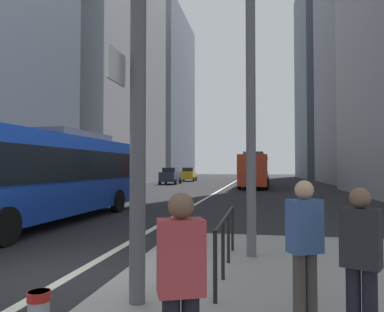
{
  "coord_description": "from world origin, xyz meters",
  "views": [
    {
      "loc": [
        3.4,
        -6.26,
        1.99
      ],
      "look_at": [
        -2.47,
        25.66,
        2.98
      ],
      "focal_mm": 34.58,
      "sensor_mm": 36.0,
      "label": 1
    }
  ],
  "objects_px": {
    "car_oncoming_far": "(189,174)",
    "traffic_signal_gantry": "(17,25)",
    "city_bus_red_receding": "(255,169)",
    "pedestrian_waiting": "(361,257)",
    "car_receding_far": "(256,175)",
    "pedestrian_far": "(181,282)",
    "city_bus_red_distant": "(252,168)",
    "car_oncoming_mid": "(170,176)",
    "street_lamp_post": "(250,11)",
    "city_bus_blue_oncoming": "(46,172)",
    "pedestrian_walking": "(305,243)",
    "car_receding_near": "(251,175)"
  },
  "relations": [
    {
      "from": "city_bus_red_distant",
      "to": "car_oncoming_mid",
      "type": "relative_size",
      "value": 2.43
    },
    {
      "from": "car_oncoming_mid",
      "to": "car_receding_far",
      "type": "height_order",
      "value": "same"
    },
    {
      "from": "pedestrian_waiting",
      "to": "city_bus_red_receding",
      "type": "bearing_deg",
      "value": 92.68
    },
    {
      "from": "city_bus_red_distant",
      "to": "car_receding_far",
      "type": "relative_size",
      "value": 2.63
    },
    {
      "from": "city_bus_red_receding",
      "to": "traffic_signal_gantry",
      "type": "xyz_separation_m",
      "value": [
        -3.01,
        -32.33,
        2.25
      ]
    },
    {
      "from": "traffic_signal_gantry",
      "to": "pedestrian_walking",
      "type": "height_order",
      "value": "traffic_signal_gantry"
    },
    {
      "from": "car_receding_far",
      "to": "pedestrian_waiting",
      "type": "bearing_deg",
      "value": -88.12
    },
    {
      "from": "pedestrian_walking",
      "to": "pedestrian_far",
      "type": "distance_m",
      "value": 1.98
    },
    {
      "from": "car_oncoming_far",
      "to": "pedestrian_waiting",
      "type": "distance_m",
      "value": 48.86
    },
    {
      "from": "city_bus_blue_oncoming",
      "to": "car_receding_far",
      "type": "bearing_deg",
      "value": 79.28
    },
    {
      "from": "traffic_signal_gantry",
      "to": "pedestrian_walking",
      "type": "bearing_deg",
      "value": -3.37
    },
    {
      "from": "traffic_signal_gantry",
      "to": "pedestrian_walking",
      "type": "xyz_separation_m",
      "value": [
        4.04,
        -0.24,
        -3.0
      ]
    },
    {
      "from": "city_bus_blue_oncoming",
      "to": "pedestrian_far",
      "type": "xyz_separation_m",
      "value": [
        6.83,
        -8.99,
        -0.79
      ]
    },
    {
      "from": "street_lamp_post",
      "to": "traffic_signal_gantry",
      "type": "bearing_deg",
      "value": -138.56
    },
    {
      "from": "car_receding_far",
      "to": "street_lamp_post",
      "type": "xyz_separation_m",
      "value": [
        0.26,
        -41.33,
        4.29
      ]
    },
    {
      "from": "street_lamp_post",
      "to": "car_receding_far",
      "type": "bearing_deg",
      "value": 90.36
    },
    {
      "from": "city_bus_blue_oncoming",
      "to": "pedestrian_walking",
      "type": "height_order",
      "value": "city_bus_blue_oncoming"
    },
    {
      "from": "car_oncoming_far",
      "to": "street_lamp_post",
      "type": "xyz_separation_m",
      "value": [
        9.84,
        -43.94,
        4.29
      ]
    },
    {
      "from": "city_bus_blue_oncoming",
      "to": "city_bus_red_distant",
      "type": "distance_m",
      "value": 48.61
    },
    {
      "from": "city_bus_red_receding",
      "to": "pedestrian_far",
      "type": "relative_size",
      "value": 7.07
    },
    {
      "from": "city_bus_blue_oncoming",
      "to": "traffic_signal_gantry",
      "type": "height_order",
      "value": "traffic_signal_gantry"
    },
    {
      "from": "car_oncoming_far",
      "to": "street_lamp_post",
      "type": "bearing_deg",
      "value": -77.38
    },
    {
      "from": "car_oncoming_far",
      "to": "traffic_signal_gantry",
      "type": "bearing_deg",
      "value": -82.1
    },
    {
      "from": "car_oncoming_far",
      "to": "traffic_signal_gantry",
      "type": "height_order",
      "value": "traffic_signal_gantry"
    },
    {
      "from": "pedestrian_walking",
      "to": "pedestrian_waiting",
      "type": "bearing_deg",
      "value": -41.93
    },
    {
      "from": "car_receding_near",
      "to": "car_receding_far",
      "type": "distance_m",
      "value": 0.92
    },
    {
      "from": "pedestrian_waiting",
      "to": "car_receding_near",
      "type": "bearing_deg",
      "value": 92.82
    },
    {
      "from": "city_bus_red_receding",
      "to": "pedestrian_waiting",
      "type": "height_order",
      "value": "city_bus_red_receding"
    },
    {
      "from": "car_receding_far",
      "to": "pedestrian_walking",
      "type": "height_order",
      "value": "car_receding_far"
    },
    {
      "from": "car_receding_near",
      "to": "street_lamp_post",
      "type": "height_order",
      "value": "street_lamp_post"
    },
    {
      "from": "traffic_signal_gantry",
      "to": "street_lamp_post",
      "type": "height_order",
      "value": "street_lamp_post"
    },
    {
      "from": "city_bus_red_receding",
      "to": "pedestrian_waiting",
      "type": "distance_m",
      "value": 33.08
    },
    {
      "from": "car_receding_far",
      "to": "pedestrian_walking",
      "type": "relative_size",
      "value": 2.43
    },
    {
      "from": "pedestrian_waiting",
      "to": "pedestrian_far",
      "type": "distance_m",
      "value": 2.03
    },
    {
      "from": "city_bus_red_receding",
      "to": "pedestrian_walking",
      "type": "xyz_separation_m",
      "value": [
        1.03,
        -32.57,
        -0.75
      ]
    },
    {
      "from": "car_receding_far",
      "to": "pedestrian_far",
      "type": "distance_m",
      "value": 46.12
    },
    {
      "from": "city_bus_red_receding",
      "to": "car_oncoming_mid",
      "type": "distance_m",
      "value": 11.14
    },
    {
      "from": "street_lamp_post",
      "to": "car_oncoming_far",
      "type": "bearing_deg",
      "value": 102.62
    },
    {
      "from": "street_lamp_post",
      "to": "city_bus_blue_oncoming",
      "type": "bearing_deg",
      "value": 150.06
    },
    {
      "from": "car_oncoming_far",
      "to": "city_bus_red_receding",
      "type": "bearing_deg",
      "value": -56.84
    },
    {
      "from": "city_bus_blue_oncoming",
      "to": "pedestrian_far",
      "type": "height_order",
      "value": "city_bus_blue_oncoming"
    },
    {
      "from": "pedestrian_walking",
      "to": "car_oncoming_mid",
      "type": "bearing_deg",
      "value": 106.1
    },
    {
      "from": "city_bus_red_receding",
      "to": "car_receding_near",
      "type": "distance_m",
      "value": 11.41
    },
    {
      "from": "car_oncoming_far",
      "to": "car_receding_far",
      "type": "bearing_deg",
      "value": -15.29
    },
    {
      "from": "city_bus_red_distant",
      "to": "car_receding_near",
      "type": "xyz_separation_m",
      "value": [
        0.01,
        -11.64,
        -0.85
      ]
    },
    {
      "from": "car_receding_near",
      "to": "pedestrian_waiting",
      "type": "xyz_separation_m",
      "value": [
        2.19,
        -44.4,
        0.06
      ]
    },
    {
      "from": "traffic_signal_gantry",
      "to": "pedestrian_waiting",
      "type": "bearing_deg",
      "value": -8.73
    },
    {
      "from": "car_oncoming_mid",
      "to": "street_lamp_post",
      "type": "height_order",
      "value": "street_lamp_post"
    },
    {
      "from": "car_oncoming_mid",
      "to": "pedestrian_walking",
      "type": "bearing_deg",
      "value": -73.9
    },
    {
      "from": "car_receding_far",
      "to": "pedestrian_far",
      "type": "bearing_deg",
      "value": -90.25
    }
  ]
}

